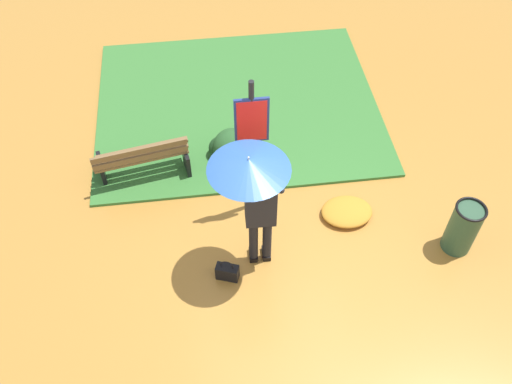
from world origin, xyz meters
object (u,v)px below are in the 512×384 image
info_sign_post (252,135)px  handbag (227,272)px  person_with_umbrella (254,185)px  park_bench (143,159)px  trash_bin (463,228)px

info_sign_post → handbag: info_sign_post is taller
person_with_umbrella → park_bench: 2.53m
info_sign_post → handbag: (0.48, 1.18, -1.32)m
park_bench → info_sign_post: bearing=153.6°
handbag → park_bench: park_bench is taller
info_sign_post → trash_bin: (-2.72, 1.08, -1.03)m
trash_bin → info_sign_post: bearing=-21.6°
person_with_umbrella → info_sign_post: bearing=-95.3°
person_with_umbrella → handbag: 1.50m
trash_bin → handbag: bearing=1.9°
person_with_umbrella → park_bench: size_ratio=1.45×
park_bench → person_with_umbrella: bearing=130.5°
info_sign_post → handbag: 1.83m
info_sign_post → handbag: bearing=68.0°
park_bench → trash_bin: size_ratio=1.69×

